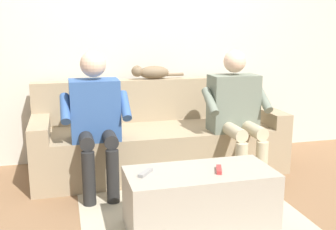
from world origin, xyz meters
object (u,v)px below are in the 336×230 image
person_left_seated (236,109)px  remote_red (219,170)px  person_right_seated (96,114)px  cat_on_backrest (151,72)px  couch (159,140)px  remote_gray (145,173)px  coffee_table (200,199)px

person_left_seated → remote_red: bearing=59.9°
person_right_seated → cat_on_backrest: size_ratio=2.20×
person_left_seated → person_right_seated: person_right_seated is taller
person_right_seated → remote_red: size_ratio=8.42×
person_left_seated → person_right_seated: size_ratio=0.99×
couch → person_right_seated: size_ratio=1.99×
person_left_seated → remote_red: 0.99m
person_left_seated → remote_red: person_left_seated is taller
person_right_seated → remote_red: bearing=129.6°
person_left_seated → remote_red: (0.49, 0.84, -0.22)m
remote_red → remote_gray: size_ratio=0.93×
cat_on_backrest → remote_red: cat_on_backrest is taller
coffee_table → person_left_seated: 1.09m
couch → cat_on_backrest: size_ratio=4.38×
person_right_seated → remote_gray: person_right_seated is taller
person_right_seated → coffee_table: bearing=125.9°
person_left_seated → person_right_seated: 1.21m
cat_on_backrest → remote_gray: cat_on_backrest is taller
remote_gray → remote_red: bearing=120.7°
coffee_table → remote_gray: bearing=-4.7°
couch → remote_gray: 1.22m
person_left_seated → remote_gray: (0.96, 0.77, -0.22)m
person_right_seated → remote_gray: 0.87m
remote_red → person_left_seated: bearing=-10.1°
person_right_seated → remote_red: person_right_seated is taller
coffee_table → remote_red: bearing=162.8°
couch → person_right_seated: bearing=30.9°
couch → coffee_table: bearing=90.0°
couch → remote_red: (-0.12, 1.23, 0.13)m
cat_on_backrest → remote_red: size_ratio=3.83×
person_right_seated → remote_gray: (-0.24, 0.80, -0.23)m
couch → person_right_seated: (0.60, 0.36, 0.36)m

